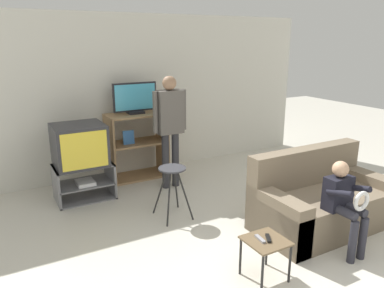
% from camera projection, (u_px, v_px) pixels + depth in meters
% --- Properties ---
extents(wall_back, '(6.40, 0.06, 2.60)m').
position_uv_depth(wall_back, '(141.00, 95.00, 6.23)').
color(wall_back, silver).
rests_on(wall_back, ground_plane).
extents(tv_stand, '(0.79, 0.51, 0.51)m').
position_uv_depth(tv_stand, '(84.00, 182.00, 5.29)').
color(tv_stand, slate).
rests_on(tv_stand, ground_plane).
extents(television_main, '(0.68, 0.63, 0.58)m').
position_uv_depth(television_main, '(79.00, 145.00, 5.14)').
color(television_main, '#2D2D33').
rests_on(television_main, tv_stand).
extents(media_shelf, '(0.94, 0.50, 1.06)m').
position_uv_depth(media_shelf, '(137.00, 145.00, 6.06)').
color(media_shelf, '#9E7A51').
rests_on(media_shelf, ground_plane).
extents(television_flat, '(0.71, 0.20, 0.49)m').
position_uv_depth(television_flat, '(135.00, 99.00, 5.86)').
color(television_flat, black).
rests_on(television_flat, media_shelf).
extents(folding_stool, '(0.39, 0.44, 0.67)m').
position_uv_depth(folding_stool, '(172.00, 177.00, 4.67)').
color(folding_stool, black).
rests_on(folding_stool, ground_plane).
extents(snack_table, '(0.37, 0.37, 0.41)m').
position_uv_depth(snack_table, '(266.00, 246.00, 3.48)').
color(snack_table, brown).
rests_on(snack_table, ground_plane).
extents(remote_control_black, '(0.11, 0.14, 0.02)m').
position_uv_depth(remote_control_black, '(268.00, 238.00, 3.47)').
color(remote_control_black, black).
rests_on(remote_control_black, snack_table).
extents(remote_control_white, '(0.05, 0.15, 0.02)m').
position_uv_depth(remote_control_white, '(260.00, 239.00, 3.46)').
color(remote_control_white, gray).
rests_on(remote_control_white, snack_table).
extents(couch, '(1.68, 0.86, 0.92)m').
position_uv_depth(couch, '(321.00, 202.00, 4.50)').
color(couch, '#756651').
rests_on(couch, ground_plane).
extents(person_standing_adult, '(0.53, 0.21, 1.69)m').
position_uv_depth(person_standing_adult, '(170.00, 121.00, 5.51)').
color(person_standing_adult, '#2D2D33').
rests_on(person_standing_adult, ground_plane).
extents(person_seated_child, '(0.33, 0.43, 0.99)m').
position_uv_depth(person_seated_child, '(344.00, 199.00, 3.88)').
color(person_seated_child, '#2D2D38').
rests_on(person_seated_child, ground_plane).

